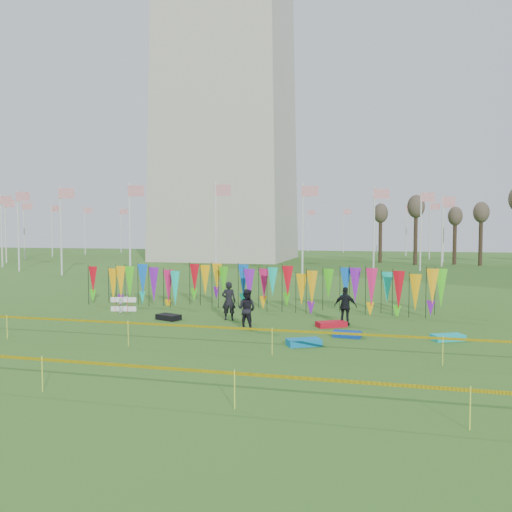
% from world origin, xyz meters
% --- Properties ---
extents(ground, '(160.00, 160.00, 0.00)m').
position_xyz_m(ground, '(0.00, 0.00, 0.00)').
color(ground, '#2F5919').
rests_on(ground, ground).
extents(flagpole_ring, '(57.40, 56.16, 8.00)m').
position_xyz_m(flagpole_ring, '(-14.00, 48.00, 4.00)').
color(flagpole_ring, silver).
rests_on(flagpole_ring, ground).
extents(banner_row, '(18.64, 0.64, 2.15)m').
position_xyz_m(banner_row, '(0.28, 6.67, 1.27)').
color(banner_row, black).
rests_on(banner_row, ground).
extents(caution_tape_near, '(26.00, 0.02, 0.90)m').
position_xyz_m(caution_tape_near, '(-0.22, -2.30, 0.78)').
color(caution_tape_near, yellow).
rests_on(caution_tape_near, ground).
extents(caution_tape_far, '(26.00, 0.02, 0.90)m').
position_xyz_m(caution_tape_far, '(-0.22, -7.28, 0.78)').
color(caution_tape_far, yellow).
rests_on(caution_tape_far, ground).
extents(box_kite, '(0.66, 0.66, 0.73)m').
position_xyz_m(box_kite, '(-6.02, 4.35, 0.36)').
color(box_kite, red).
rests_on(box_kite, ground).
extents(person_left, '(0.68, 0.53, 1.74)m').
position_xyz_m(person_left, '(-0.24, 3.37, 0.87)').
color(person_left, black).
rests_on(person_left, ground).
extents(person_mid, '(0.89, 0.66, 1.65)m').
position_xyz_m(person_mid, '(1.07, 1.59, 0.83)').
color(person_mid, black).
rests_on(person_mid, ground).
extents(person_right, '(1.02, 0.66, 1.64)m').
position_xyz_m(person_right, '(4.94, 3.38, 0.82)').
color(person_right, black).
rests_on(person_right, ground).
extents(kite_bag_turquoise, '(1.31, 1.06, 0.23)m').
position_xyz_m(kite_bag_turquoise, '(3.78, -0.74, 0.12)').
color(kite_bag_turquoise, '#0C79B6').
rests_on(kite_bag_turquoise, ground).
extents(kite_bag_blue, '(1.08, 0.64, 0.22)m').
position_xyz_m(kite_bag_blue, '(5.16, 1.06, 0.11)').
color(kite_bag_blue, '#09379F').
rests_on(kite_bag_blue, ground).
extents(kite_bag_red, '(1.35, 1.13, 0.23)m').
position_xyz_m(kite_bag_red, '(4.39, 2.91, 0.11)').
color(kite_bag_red, red).
rests_on(kite_bag_red, ground).
extents(kite_bag_black, '(1.21, 0.95, 0.25)m').
position_xyz_m(kite_bag_black, '(-2.92, 2.79, 0.12)').
color(kite_bag_black, black).
rests_on(kite_bag_black, ground).
extents(kite_bag_teal, '(1.28, 1.00, 0.22)m').
position_xyz_m(kite_bag_teal, '(8.80, 1.36, 0.11)').
color(kite_bag_teal, '#0DB9BE').
rests_on(kite_bag_teal, ground).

